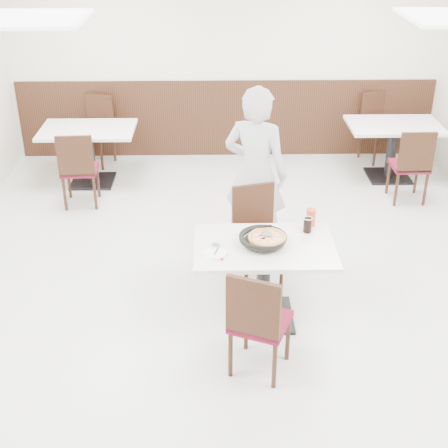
{
  "coord_description": "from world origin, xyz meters",
  "views": [
    {
      "loc": [
        -0.2,
        -5.13,
        3.39
      ],
      "look_at": [
        -0.1,
        -0.3,
        0.84
      ],
      "focal_mm": 50.0,
      "sensor_mm": 36.0,
      "label": 1
    }
  ],
  "objects_px": {
    "chair_near": "(261,319)",
    "red_cup": "(311,217)",
    "side_plate": "(215,253)",
    "bg_chair_left_near": "(79,168)",
    "bg_chair_right_far": "(380,128)",
    "main_table": "(263,282)",
    "pizza": "(267,239)",
    "diner_person": "(256,174)",
    "bg_table_right": "(391,151)",
    "bg_chair_right_near": "(409,164)",
    "cola_glass": "(307,225)",
    "bg_chair_left_far": "(95,132)",
    "pizza_pan": "(263,240)",
    "chair_far": "(259,237)",
    "bg_table_left": "(90,156)"
  },
  "relations": [
    {
      "from": "bg_chair_right_far",
      "to": "bg_chair_left_far",
      "type": "bearing_deg",
      "value": -22.65
    },
    {
      "from": "cola_glass",
      "to": "bg_chair_right_near",
      "type": "bearing_deg",
      "value": 54.44
    },
    {
      "from": "chair_far",
      "to": "side_plate",
      "type": "distance_m",
      "value": 0.92
    },
    {
      "from": "red_cup",
      "to": "bg_chair_left_near",
      "type": "bearing_deg",
      "value": 140.6
    },
    {
      "from": "diner_person",
      "to": "bg_chair_right_far",
      "type": "distance_m",
      "value": 3.26
    },
    {
      "from": "main_table",
      "to": "bg_chair_left_far",
      "type": "height_order",
      "value": "bg_chair_left_far"
    },
    {
      "from": "diner_person",
      "to": "bg_table_right",
      "type": "bearing_deg",
      "value": -112.72
    },
    {
      "from": "pizza_pan",
      "to": "bg_chair_left_near",
      "type": "height_order",
      "value": "bg_chair_left_near"
    },
    {
      "from": "pizza_pan",
      "to": "bg_table_right",
      "type": "distance_m",
      "value": 3.71
    },
    {
      "from": "pizza_pan",
      "to": "bg_chair_right_near",
      "type": "xyz_separation_m",
      "value": [
        1.99,
        2.43,
        -0.32
      ]
    },
    {
      "from": "pizza_pan",
      "to": "cola_glass",
      "type": "bearing_deg",
      "value": 28.55
    },
    {
      "from": "main_table",
      "to": "pizza_pan",
      "type": "bearing_deg",
      "value": 154.14
    },
    {
      "from": "side_plate",
      "to": "pizza",
      "type": "bearing_deg",
      "value": 17.0
    },
    {
      "from": "bg_table_left",
      "to": "bg_chair_left_near",
      "type": "distance_m",
      "value": 0.65
    },
    {
      "from": "bg_chair_left_near",
      "to": "bg_chair_left_far",
      "type": "height_order",
      "value": "same"
    },
    {
      "from": "pizza",
      "to": "bg_chair_left_far",
      "type": "bearing_deg",
      "value": 119.52
    },
    {
      "from": "chair_near",
      "to": "diner_person",
      "type": "xyz_separation_m",
      "value": [
        0.07,
        1.86,
        0.43
      ]
    },
    {
      "from": "bg_chair_right_far",
      "to": "pizza",
      "type": "bearing_deg",
      "value": 39.41
    },
    {
      "from": "cola_glass",
      "to": "bg_chair_left_far",
      "type": "xyz_separation_m",
      "value": [
        -2.47,
        3.46,
        -0.34
      ]
    },
    {
      "from": "pizza",
      "to": "bg_table_left",
      "type": "bearing_deg",
      "value": 124.0
    },
    {
      "from": "chair_near",
      "to": "red_cup",
      "type": "bearing_deg",
      "value": 86.16
    },
    {
      "from": "side_plate",
      "to": "red_cup",
      "type": "relative_size",
      "value": 1.25
    },
    {
      "from": "main_table",
      "to": "red_cup",
      "type": "xyz_separation_m",
      "value": [
        0.44,
        0.35,
        0.45
      ]
    },
    {
      "from": "bg_table_right",
      "to": "red_cup",
      "type": "bearing_deg",
      "value": -118.31
    },
    {
      "from": "main_table",
      "to": "bg_table_right",
      "type": "distance_m",
      "value": 3.69
    },
    {
      "from": "red_cup",
      "to": "diner_person",
      "type": "xyz_separation_m",
      "value": [
        -0.45,
        0.83,
        0.07
      ]
    },
    {
      "from": "bg_chair_left_near",
      "to": "bg_chair_right_far",
      "type": "height_order",
      "value": "same"
    },
    {
      "from": "pizza",
      "to": "chair_far",
      "type": "bearing_deg",
      "value": 91.8
    },
    {
      "from": "bg_chair_left_far",
      "to": "bg_chair_right_far",
      "type": "distance_m",
      "value": 4.0
    },
    {
      "from": "chair_near",
      "to": "cola_glass",
      "type": "height_order",
      "value": "chair_near"
    },
    {
      "from": "chair_near",
      "to": "side_plate",
      "type": "height_order",
      "value": "chair_near"
    },
    {
      "from": "pizza",
      "to": "bg_chair_right_far",
      "type": "distance_m",
      "value": 4.24
    },
    {
      "from": "red_cup",
      "to": "side_plate",
      "type": "bearing_deg",
      "value": -150.27
    },
    {
      "from": "cola_glass",
      "to": "bg_chair_left_near",
      "type": "distance_m",
      "value": 3.28
    },
    {
      "from": "side_plate",
      "to": "bg_table_right",
      "type": "height_order",
      "value": "side_plate"
    },
    {
      "from": "chair_near",
      "to": "side_plate",
      "type": "xyz_separation_m",
      "value": [
        -0.35,
        0.54,
        0.28
      ]
    },
    {
      "from": "chair_near",
      "to": "bg_table_left",
      "type": "bearing_deg",
      "value": 140.57
    },
    {
      "from": "side_plate",
      "to": "bg_chair_right_far",
      "type": "height_order",
      "value": "bg_chair_right_far"
    },
    {
      "from": "chair_far",
      "to": "red_cup",
      "type": "distance_m",
      "value": 0.63
    },
    {
      "from": "main_table",
      "to": "pizza",
      "type": "xyz_separation_m",
      "value": [
        0.02,
        -0.01,
        0.44
      ]
    },
    {
      "from": "chair_far",
      "to": "side_plate",
      "type": "bearing_deg",
      "value": 45.62
    },
    {
      "from": "bg_table_right",
      "to": "pizza_pan",
      "type": "bearing_deg",
      "value": -122.03
    },
    {
      "from": "diner_person",
      "to": "bg_table_right",
      "type": "relative_size",
      "value": 1.51
    },
    {
      "from": "main_table",
      "to": "bg_table_left",
      "type": "xyz_separation_m",
      "value": [
        -2.04,
        3.04,
        0.0
      ]
    },
    {
      "from": "diner_person",
      "to": "bg_chair_left_near",
      "type": "bearing_deg",
      "value": -8.71
    },
    {
      "from": "pizza_pan",
      "to": "bg_table_right",
      "type": "relative_size",
      "value": 0.27
    },
    {
      "from": "bg_chair_right_near",
      "to": "bg_table_right",
      "type": "bearing_deg",
      "value": 91.41
    },
    {
      "from": "chair_near",
      "to": "chair_far",
      "type": "height_order",
      "value": "same"
    },
    {
      "from": "cola_glass",
      "to": "red_cup",
      "type": "xyz_separation_m",
      "value": [
        0.05,
        0.12,
        0.02
      ]
    },
    {
      "from": "pizza_pan",
      "to": "pizza",
      "type": "distance_m",
      "value": 0.04
    }
  ]
}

